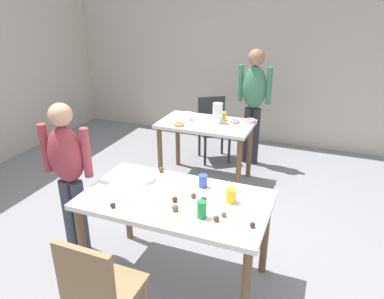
% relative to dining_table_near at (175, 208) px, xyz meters
% --- Properties ---
extents(ground_plane, '(6.40, 6.40, 0.00)m').
position_rel_dining_table_near_xyz_m(ground_plane, '(-0.03, 0.18, -0.66)').
color(ground_plane, gray).
extents(wall_back, '(6.40, 0.10, 2.60)m').
position_rel_dining_table_near_xyz_m(wall_back, '(-0.03, 3.38, 0.64)').
color(wall_back, '#BCB2A3').
rests_on(wall_back, ground_plane).
extents(dining_table_near, '(1.39, 0.78, 0.75)m').
position_rel_dining_table_near_xyz_m(dining_table_near, '(0.00, 0.00, 0.00)').
color(dining_table_near, white).
rests_on(dining_table_near, ground_plane).
extents(dining_table_far, '(1.10, 0.66, 0.75)m').
position_rel_dining_table_near_xyz_m(dining_table_far, '(-0.37, 1.74, -0.03)').
color(dining_table_far, silver).
rests_on(dining_table_far, ground_plane).
extents(chair_near_table, '(0.40, 0.40, 0.87)m').
position_rel_dining_table_near_xyz_m(chair_near_table, '(-0.17, -0.77, -0.16)').
color(chair_near_table, olive).
rests_on(chair_near_table, ground_plane).
extents(chair_far_table, '(0.55, 0.55, 0.87)m').
position_rel_dining_table_near_xyz_m(chair_far_table, '(-0.50, 2.41, -0.16)').
color(chair_far_table, '#2D2D33').
rests_on(chair_far_table, ground_plane).
extents(person_girl_near, '(0.46, 0.24, 1.37)m').
position_rel_dining_table_near_xyz_m(person_girl_near, '(-0.97, 0.01, 0.15)').
color(person_girl_near, '#383D4C').
rests_on(person_girl_near, ground_plane).
extents(person_adult_far, '(0.45, 0.23, 1.54)m').
position_rel_dining_table_near_xyz_m(person_adult_far, '(0.04, 2.45, 0.27)').
color(person_adult_far, '#28282D').
rests_on(person_adult_far, ground_plane).
extents(mixing_bowl, '(0.16, 0.16, 0.06)m').
position_rel_dining_table_near_xyz_m(mixing_bowl, '(-0.35, 0.16, 0.12)').
color(mixing_bowl, white).
rests_on(mixing_bowl, dining_table_near).
extents(soda_can, '(0.07, 0.07, 0.12)m').
position_rel_dining_table_near_xyz_m(soda_can, '(0.27, -0.17, 0.15)').
color(soda_can, '#198438').
rests_on(soda_can, dining_table_near).
extents(fork_near, '(0.17, 0.02, 0.01)m').
position_rel_dining_table_near_xyz_m(fork_near, '(0.52, 0.01, 0.09)').
color(fork_near, silver).
rests_on(fork_near, dining_table_near).
extents(cup_near_0, '(0.07, 0.07, 0.10)m').
position_rel_dining_table_near_xyz_m(cup_near_0, '(0.13, 0.23, 0.14)').
color(cup_near_0, '#3351B2').
rests_on(cup_near_0, dining_table_near).
extents(cup_near_1, '(0.08, 0.08, 0.11)m').
position_rel_dining_table_near_xyz_m(cup_near_1, '(0.40, 0.09, 0.14)').
color(cup_near_1, yellow).
rests_on(cup_near_1, dining_table_near).
extents(cake_ball_0, '(0.04, 0.04, 0.04)m').
position_rel_dining_table_near_xyz_m(cake_ball_0, '(0.41, -0.11, 0.11)').
color(cake_ball_0, brown).
rests_on(cake_ball_0, dining_table_near).
extents(cake_ball_1, '(0.05, 0.05, 0.05)m').
position_rel_dining_table_near_xyz_m(cake_ball_1, '(0.07, -0.17, 0.12)').
color(cake_ball_1, brown).
rests_on(cake_ball_1, dining_table_near).
extents(cake_ball_2, '(0.04, 0.04, 0.04)m').
position_rel_dining_table_near_xyz_m(cake_ball_2, '(0.38, -0.18, 0.11)').
color(cake_ball_2, brown).
rests_on(cake_ball_2, dining_table_near).
extents(cake_ball_3, '(0.04, 0.04, 0.04)m').
position_rel_dining_table_near_xyz_m(cake_ball_3, '(-0.35, -0.29, 0.11)').
color(cake_ball_3, '#3D2319').
rests_on(cake_ball_3, dining_table_near).
extents(cake_ball_4, '(0.05, 0.05, 0.05)m').
position_rel_dining_table_near_xyz_m(cake_ball_4, '(0.22, 0.01, 0.12)').
color(cake_ball_4, '#3D2319').
rests_on(cake_ball_4, dining_table_near).
extents(cake_ball_5, '(0.04, 0.04, 0.04)m').
position_rel_dining_table_near_xyz_m(cake_ball_5, '(0.02, -0.06, 0.11)').
color(cake_ball_5, '#3D2319').
rests_on(cake_ball_5, dining_table_near).
extents(cake_ball_6, '(0.05, 0.05, 0.05)m').
position_rel_dining_table_near_xyz_m(cake_ball_6, '(-0.28, 0.35, 0.11)').
color(cake_ball_6, brown).
rests_on(cake_ball_6, dining_table_near).
extents(cake_ball_7, '(0.04, 0.04, 0.04)m').
position_rel_dining_table_near_xyz_m(cake_ball_7, '(0.62, -0.16, 0.11)').
color(cake_ball_7, '#3D2319').
rests_on(cake_ball_7, dining_table_near).
extents(cake_ball_8, '(0.04, 0.04, 0.04)m').
position_rel_dining_table_near_xyz_m(cake_ball_8, '(0.13, 0.04, 0.11)').
color(cake_ball_8, brown).
rests_on(cake_ball_8, dining_table_near).
extents(pitcher_far, '(0.12, 0.12, 0.24)m').
position_rel_dining_table_near_xyz_m(pitcher_far, '(-0.25, 1.79, 0.21)').
color(pitcher_far, white).
rests_on(pitcher_far, dining_table_far).
extents(cup_far_0, '(0.09, 0.09, 0.10)m').
position_rel_dining_table_near_xyz_m(cup_far_0, '(-0.61, 1.77, 0.14)').
color(cup_far_0, white).
rests_on(cup_far_0, dining_table_far).
extents(cup_far_1, '(0.07, 0.07, 0.11)m').
position_rel_dining_table_near_xyz_m(cup_far_1, '(-0.21, 1.90, 0.14)').
color(cup_far_1, yellow).
rests_on(cup_far_1, dining_table_far).
extents(donut_far_0, '(0.12, 0.12, 0.04)m').
position_rel_dining_table_near_xyz_m(donut_far_0, '(-0.06, 1.87, 0.11)').
color(donut_far_0, pink).
rests_on(donut_far_0, dining_table_far).
extents(donut_far_1, '(0.13, 0.13, 0.04)m').
position_rel_dining_table_near_xyz_m(donut_far_1, '(-0.63, 1.52, 0.11)').
color(donut_far_1, gold).
rests_on(donut_far_1, dining_table_far).
extents(donut_far_2, '(0.13, 0.13, 0.04)m').
position_rel_dining_table_near_xyz_m(donut_far_2, '(0.12, 1.95, 0.11)').
color(donut_far_2, pink).
rests_on(donut_far_2, dining_table_far).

